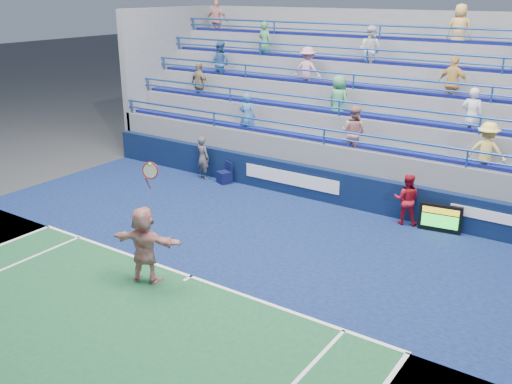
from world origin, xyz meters
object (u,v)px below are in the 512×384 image
Objects in this scene: tennis_player at (144,245)px; line_judge at (203,158)px; serve_speed_board at (440,218)px; judge_chair at (225,176)px; ball_girl at (407,199)px.

tennis_player reaches higher than line_judge.
serve_speed_board reaches higher than judge_chair.
serve_speed_board is 8.70m from line_judge.
ball_girl is at bearing -170.23° from line_judge.
line_judge reaches higher than judge_chair.
tennis_player is 7.80m from line_judge.
tennis_player is (-4.87, -6.84, 0.53)m from serve_speed_board.
judge_chair is at bearing -169.00° from line_judge.
judge_chair is (-7.73, -0.00, -0.17)m from serve_speed_board.
line_judge reaches higher than serve_speed_board.
line_judge is at bearing -179.79° from serve_speed_board.
line_judge reaches higher than ball_girl.
ball_girl is (7.65, 0.05, -0.02)m from line_judge.
ball_girl reaches higher than judge_chair.
line_judge is 1.03× the size of ball_girl.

